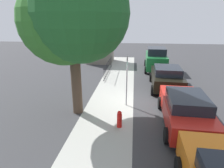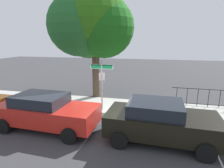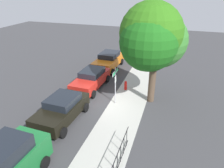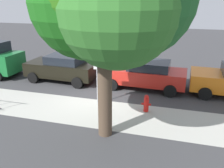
{
  "view_description": "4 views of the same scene",
  "coord_description": "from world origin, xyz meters",
  "px_view_note": "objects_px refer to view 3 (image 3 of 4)",
  "views": [
    {
      "loc": [
        -9.95,
        0.08,
        4.5
      ],
      "look_at": [
        -0.46,
        1.18,
        1.25
      ],
      "focal_mm": 30.08,
      "sensor_mm": 36.0,
      "label": 1
    },
    {
      "loc": [
        2.37,
        -8.9,
        3.81
      ],
      "look_at": [
        0.18,
        0.59,
        1.49
      ],
      "focal_mm": 29.25,
      "sensor_mm": 36.0,
      "label": 2
    },
    {
      "loc": [
        12.32,
        4.2,
        7.92
      ],
      "look_at": [
        -0.5,
        0.1,
        1.43
      ],
      "focal_mm": 33.27,
      "sensor_mm": 36.0,
      "label": 3
    },
    {
      "loc": [
        -3.75,
        10.1,
        4.76
      ],
      "look_at": [
        -1.09,
        0.57,
        1.12
      ],
      "focal_mm": 38.1,
      "sensor_mm": 36.0,
      "label": 4
    }
  ],
  "objects_px": {
    "car_red": "(91,79)",
    "car_black": "(62,109)",
    "street_sign": "(115,79)",
    "fire_hydrant": "(126,85)",
    "shade_tree": "(152,37)",
    "car_orange": "(109,60)"
  },
  "relations": [
    {
      "from": "car_orange",
      "to": "shade_tree",
      "type": "bearing_deg",
      "value": 44.5
    },
    {
      "from": "street_sign",
      "to": "car_red",
      "type": "xyz_separation_m",
      "value": [
        -1.8,
        -2.65,
        -1.1
      ]
    },
    {
      "from": "car_red",
      "to": "fire_hydrant",
      "type": "xyz_separation_m",
      "value": [
        -0.51,
        2.85,
        -0.42
      ]
    },
    {
      "from": "shade_tree",
      "to": "car_red",
      "type": "relative_size",
      "value": 1.56
    },
    {
      "from": "car_orange",
      "to": "fire_hydrant",
      "type": "xyz_separation_m",
      "value": [
        4.25,
        2.91,
        -0.45
      ]
    },
    {
      "from": "car_orange",
      "to": "car_red",
      "type": "relative_size",
      "value": 1.03
    },
    {
      "from": "car_red",
      "to": "fire_hydrant",
      "type": "bearing_deg",
      "value": 102.33
    },
    {
      "from": "street_sign",
      "to": "fire_hydrant",
      "type": "height_order",
      "value": "street_sign"
    },
    {
      "from": "street_sign",
      "to": "shade_tree",
      "type": "xyz_separation_m",
      "value": [
        -1.25,
        2.14,
        2.83
      ]
    },
    {
      "from": "car_red",
      "to": "car_black",
      "type": "bearing_deg",
      "value": 2.77
    },
    {
      "from": "car_orange",
      "to": "car_red",
      "type": "bearing_deg",
      "value": 2.8
    },
    {
      "from": "car_orange",
      "to": "fire_hydrant",
      "type": "relative_size",
      "value": 6.01
    },
    {
      "from": "car_red",
      "to": "fire_hydrant",
      "type": "height_order",
      "value": "car_red"
    },
    {
      "from": "car_orange",
      "to": "fire_hydrant",
      "type": "height_order",
      "value": "car_orange"
    },
    {
      "from": "street_sign",
      "to": "shade_tree",
      "type": "relative_size",
      "value": 0.39
    },
    {
      "from": "car_red",
      "to": "fire_hydrant",
      "type": "distance_m",
      "value": 2.93
    },
    {
      "from": "street_sign",
      "to": "fire_hydrant",
      "type": "relative_size",
      "value": 3.58
    },
    {
      "from": "street_sign",
      "to": "fire_hydrant",
      "type": "xyz_separation_m",
      "value": [
        -2.31,
        0.2,
        -1.52
      ]
    },
    {
      "from": "street_sign",
      "to": "fire_hydrant",
      "type": "distance_m",
      "value": 2.77
    },
    {
      "from": "car_black",
      "to": "street_sign",
      "type": "bearing_deg",
      "value": 142.02
    },
    {
      "from": "street_sign",
      "to": "car_black",
      "type": "distance_m",
      "value": 4.16
    },
    {
      "from": "street_sign",
      "to": "car_black",
      "type": "height_order",
      "value": "street_sign"
    }
  ]
}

